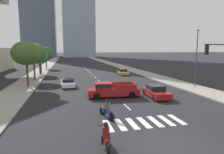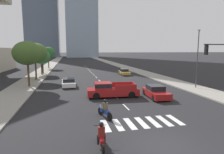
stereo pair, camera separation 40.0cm
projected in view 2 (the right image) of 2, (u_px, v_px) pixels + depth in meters
name	position (u px, v px, depth m)	size (l,w,h in m)	color
ground_plane	(165.00, 145.00, 10.71)	(800.00, 800.00, 0.00)	#232326
sidewalk_east	(147.00, 74.00, 42.18)	(4.00, 260.00, 0.15)	gray
sidewalk_west	(35.00, 77.00, 37.21)	(4.00, 260.00, 0.15)	gray
crosswalk_near	(142.00, 123.00, 14.07)	(5.85, 2.25, 0.01)	silver
lane_divider_center	(94.00, 75.00, 41.14)	(0.14, 50.00, 0.01)	silver
motorcycle_lead	(101.00, 138.00, 10.39)	(0.70, 2.20, 1.49)	black
motorcycle_trailing	(105.00, 110.00, 15.04)	(0.95, 2.06, 1.49)	black
pickup_truck	(110.00, 90.00, 21.66)	(5.84, 2.32, 1.67)	maroon
sedan_gold_0	(124.00, 72.00, 41.17)	(2.00, 4.73, 1.26)	#B28E38
sedan_white_1	(69.00, 82.00, 28.17)	(2.02, 4.76, 1.18)	silver
sedan_red_2	(156.00, 92.00, 21.48)	(2.10, 4.37, 1.35)	maroon
street_lamp_east	(198.00, 54.00, 25.81)	(0.50, 0.24, 7.86)	#3F3F42
street_tree_nearest	(27.00, 53.00, 26.81)	(3.94, 3.94, 6.36)	#4C3823
street_tree_second	(35.00, 53.00, 32.93)	(4.09, 4.09, 6.34)	#4C3823
street_tree_third	(41.00, 57.00, 40.04)	(3.66, 3.66, 5.32)	#4C3823
street_tree_fourth	(42.00, 56.00, 41.94)	(2.84, 2.84, 5.05)	#4C3823
street_tree_fifth	(48.00, 53.00, 53.86)	(3.71, 3.71, 5.97)	#4C3823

